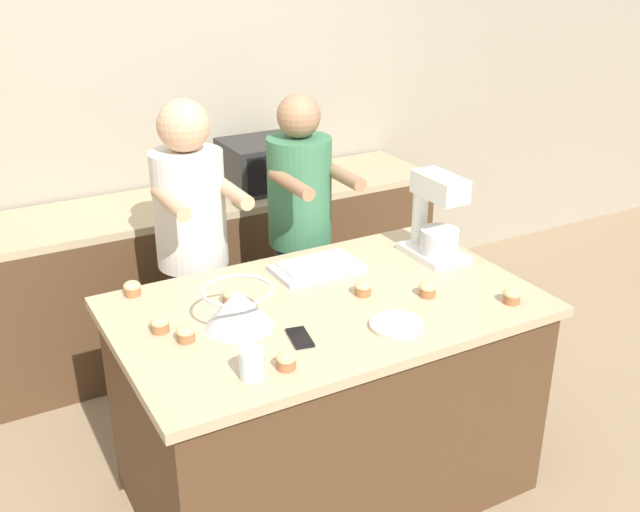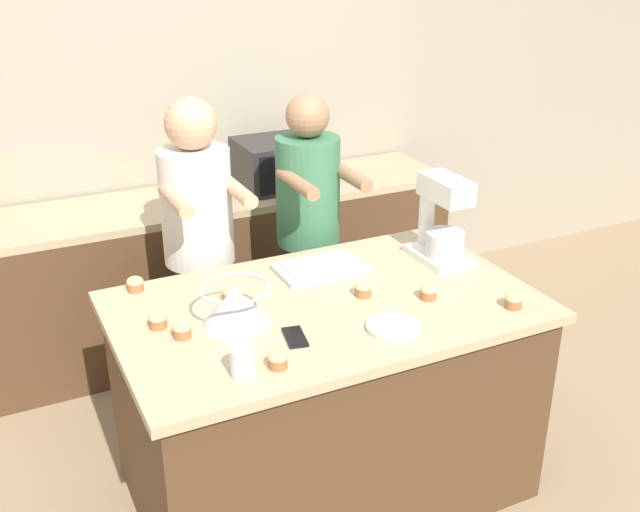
% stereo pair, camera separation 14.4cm
% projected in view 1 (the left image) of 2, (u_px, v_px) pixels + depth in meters
% --- Properties ---
extents(ground_plane, '(16.00, 16.00, 0.00)m').
position_uv_depth(ground_plane, '(326.00, 483.00, 3.30)').
color(ground_plane, '#937A5B').
extents(back_wall, '(10.00, 0.06, 2.70)m').
position_uv_depth(back_wall, '(169.00, 102.00, 4.19)').
color(back_wall, gray).
rests_on(back_wall, ground_plane).
extents(island_counter, '(1.65, 1.01, 0.89)m').
position_uv_depth(island_counter, '(326.00, 397.00, 3.12)').
color(island_counter, '#4C331E').
rests_on(island_counter, ground_plane).
extents(back_counter, '(2.80, 0.60, 0.89)m').
position_uv_depth(back_counter, '(202.00, 271.00, 4.28)').
color(back_counter, '#4C331E').
rests_on(back_counter, ground_plane).
extents(person_left, '(0.34, 0.50, 1.59)m').
position_uv_depth(person_left, '(194.00, 261.00, 3.43)').
color(person_left, '#232328').
rests_on(person_left, ground_plane).
extents(person_right, '(0.33, 0.49, 1.56)m').
position_uv_depth(person_right, '(301.00, 242.00, 3.68)').
color(person_right, '#33384C').
rests_on(person_right, ground_plane).
extents(stand_mixer, '(0.20, 0.30, 0.38)m').
position_uv_depth(stand_mixer, '(436.00, 221.00, 3.29)').
color(stand_mixer, white).
rests_on(stand_mixer, island_counter).
extents(mixing_bowl, '(0.26, 0.26, 0.15)m').
position_uv_depth(mixing_bowl, '(238.00, 307.00, 2.73)').
color(mixing_bowl, '#BCBCC1').
rests_on(mixing_bowl, island_counter).
extents(baking_tray, '(0.38, 0.22, 0.04)m').
position_uv_depth(baking_tray, '(317.00, 267.00, 3.20)').
color(baking_tray, '#BCBCC1').
rests_on(baking_tray, island_counter).
extents(microwave_oven, '(0.50, 0.40, 0.27)m').
position_uv_depth(microwave_oven, '(268.00, 163.00, 4.24)').
color(microwave_oven, black).
rests_on(microwave_oven, back_counter).
extents(cell_phone, '(0.10, 0.15, 0.01)m').
position_uv_depth(cell_phone, '(300.00, 338.00, 2.68)').
color(cell_phone, black).
rests_on(cell_phone, island_counter).
extents(drinking_glass, '(0.08, 0.08, 0.10)m').
position_uv_depth(drinking_glass, '(252.00, 364.00, 2.43)').
color(drinking_glass, silver).
rests_on(drinking_glass, island_counter).
extents(small_plate, '(0.20, 0.20, 0.02)m').
position_uv_depth(small_plate, '(397.00, 325.00, 2.75)').
color(small_plate, beige).
rests_on(small_plate, island_counter).
extents(cupcake_0, '(0.07, 0.07, 0.06)m').
position_uv_depth(cupcake_0, '(428.00, 289.00, 2.98)').
color(cupcake_0, '#9E6038').
rests_on(cupcake_0, island_counter).
extents(cupcake_1, '(0.07, 0.07, 0.06)m').
position_uv_depth(cupcake_1, '(132.00, 288.00, 2.99)').
color(cupcake_1, '#9E6038').
rests_on(cupcake_1, island_counter).
extents(cupcake_2, '(0.07, 0.07, 0.06)m').
position_uv_depth(cupcake_2, '(186.00, 333.00, 2.65)').
color(cupcake_2, '#9E6038').
rests_on(cupcake_2, island_counter).
extents(cupcake_3, '(0.07, 0.07, 0.06)m').
position_uv_depth(cupcake_3, '(512.00, 296.00, 2.92)').
color(cupcake_3, '#9E6038').
rests_on(cupcake_3, island_counter).
extents(cupcake_4, '(0.07, 0.07, 0.06)m').
position_uv_depth(cupcake_4, '(363.00, 288.00, 2.99)').
color(cupcake_4, '#9E6038').
rests_on(cupcake_4, island_counter).
extents(cupcake_5, '(0.07, 0.07, 0.06)m').
position_uv_depth(cupcake_5, '(160.00, 324.00, 2.71)').
color(cupcake_5, '#9E6038').
rests_on(cupcake_5, island_counter).
extents(cupcake_6, '(0.07, 0.07, 0.06)m').
position_uv_depth(cupcake_6, '(286.00, 361.00, 2.49)').
color(cupcake_6, '#9E6038').
rests_on(cupcake_6, island_counter).
extents(cupcake_7, '(0.07, 0.07, 0.06)m').
position_uv_depth(cupcake_7, '(231.00, 296.00, 2.92)').
color(cupcake_7, '#9E6038').
rests_on(cupcake_7, island_counter).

